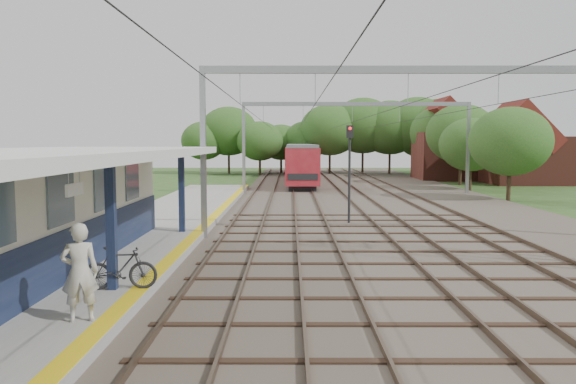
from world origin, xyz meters
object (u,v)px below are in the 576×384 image
object	(u,v)px
person	(80,272)
train	(299,160)
bicycle	(120,268)
signal_post	(350,160)

from	to	relation	value
person	train	size ratio (longest dim) A/B	0.06
person	bicycle	world-z (taller)	person
person	train	distance (m)	49.92
train	person	bearing A→B (deg)	-96.06
person	signal_post	size ratio (longest dim) A/B	0.42
bicycle	person	bearing A→B (deg)	171.64
bicycle	train	world-z (taller)	train
bicycle	signal_post	size ratio (longest dim) A/B	0.37
person	bicycle	distance (m)	2.49
signal_post	train	bearing A→B (deg)	98.83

